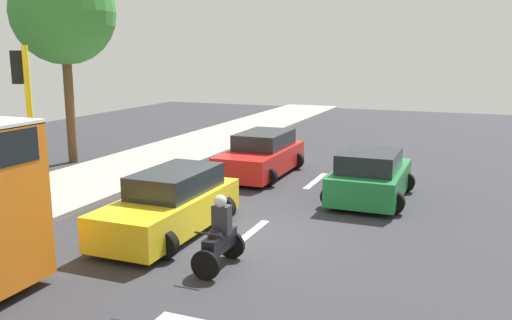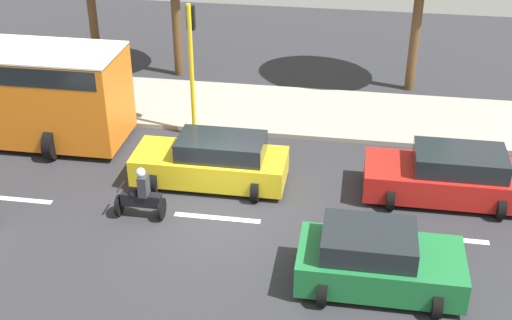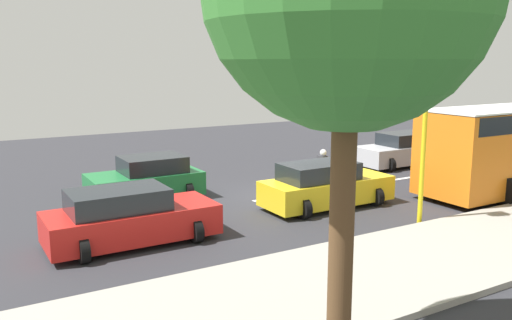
% 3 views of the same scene
% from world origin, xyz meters
% --- Properties ---
extents(ground_plane, '(40.00, 60.00, 0.10)m').
position_xyz_m(ground_plane, '(0.00, 0.00, -0.05)').
color(ground_plane, '#2D2D33').
extents(sidewalk, '(4.00, 60.00, 0.15)m').
position_xyz_m(sidewalk, '(7.00, 0.00, 0.07)').
color(sidewalk, '#9E998E').
rests_on(sidewalk, ground).
extents(lane_stripe_far_north, '(0.20, 2.40, 0.01)m').
position_xyz_m(lane_stripe_far_north, '(0.00, -12.00, 0.01)').
color(lane_stripe_far_north, white).
rests_on(lane_stripe_far_north, ground).
extents(lane_stripe_north, '(0.20, 2.40, 0.01)m').
position_xyz_m(lane_stripe_north, '(0.00, -6.00, 0.01)').
color(lane_stripe_north, white).
rests_on(lane_stripe_north, ground).
extents(lane_stripe_mid, '(0.20, 2.40, 0.01)m').
position_xyz_m(lane_stripe_mid, '(0.00, 0.00, 0.01)').
color(lane_stripe_mid, white).
rests_on(lane_stripe_mid, ground).
extents(car_yellow_cab, '(2.14, 4.47, 1.52)m').
position_xyz_m(car_yellow_cab, '(1.81, 0.50, 0.71)').
color(car_yellow_cab, yellow).
rests_on(car_yellow_cab, ground).
extents(car_red, '(2.28, 4.47, 1.52)m').
position_xyz_m(car_red, '(2.08, -6.22, 0.71)').
color(car_red, red).
rests_on(car_red, ground).
extents(car_green, '(2.34, 3.84, 1.52)m').
position_xyz_m(car_green, '(-2.14, -4.28, 0.71)').
color(car_green, '#1E7238').
rests_on(car_green, ground).
extents(motorcycle, '(0.60, 1.30, 1.53)m').
position_xyz_m(motorcycle, '(-0.24, 2.05, 0.64)').
color(motorcycle, black).
rests_on(motorcycle, ground).
extents(traffic_light_corner, '(0.49, 0.24, 4.50)m').
position_xyz_m(traffic_light_corner, '(4.85, 1.79, 2.93)').
color(traffic_light_corner, yellow).
rests_on(traffic_light_corner, ground).
extents(street_tree_north, '(3.94, 3.94, 7.78)m').
position_xyz_m(street_tree_north, '(9.89, -5.49, 5.78)').
color(street_tree_north, brown).
rests_on(street_tree_north, ground).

